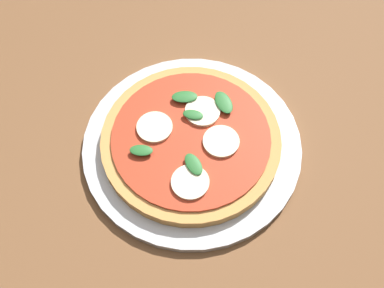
# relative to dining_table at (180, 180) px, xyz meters

# --- Properties ---
(ground_plane) EXTENTS (6.00, 6.00, 0.00)m
(ground_plane) POSITION_rel_dining_table_xyz_m (0.00, 0.00, -0.66)
(ground_plane) COLOR #2D2B28
(dining_table) EXTENTS (1.40, 1.05, 0.75)m
(dining_table) POSITION_rel_dining_table_xyz_m (0.00, 0.00, 0.00)
(dining_table) COLOR brown
(dining_table) RESTS_ON ground_plane
(serving_tray) EXTENTS (0.34, 0.34, 0.01)m
(serving_tray) POSITION_rel_dining_table_xyz_m (-0.02, -0.02, 0.10)
(serving_tray) COLOR silver
(serving_tray) RESTS_ON dining_table
(pizza) EXTENTS (0.27, 0.27, 0.03)m
(pizza) POSITION_rel_dining_table_xyz_m (-0.02, -0.02, 0.12)
(pizza) COLOR tan
(pizza) RESTS_ON serving_tray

